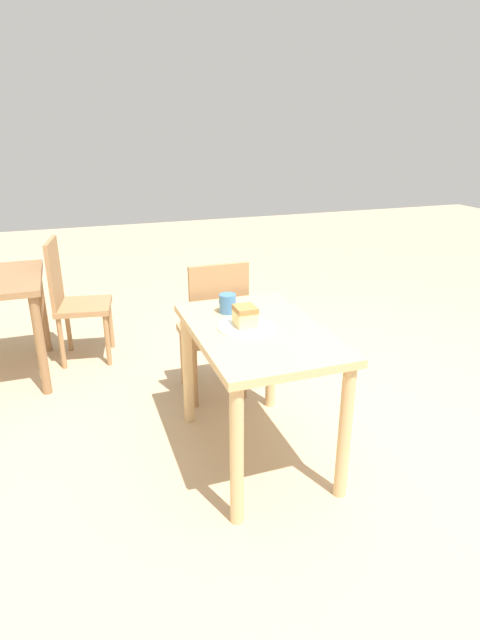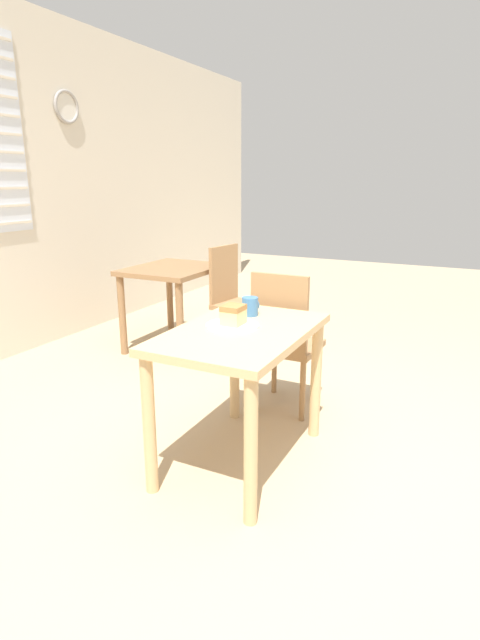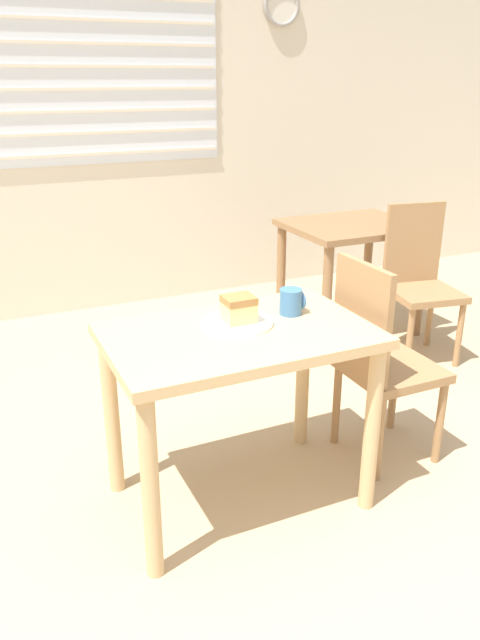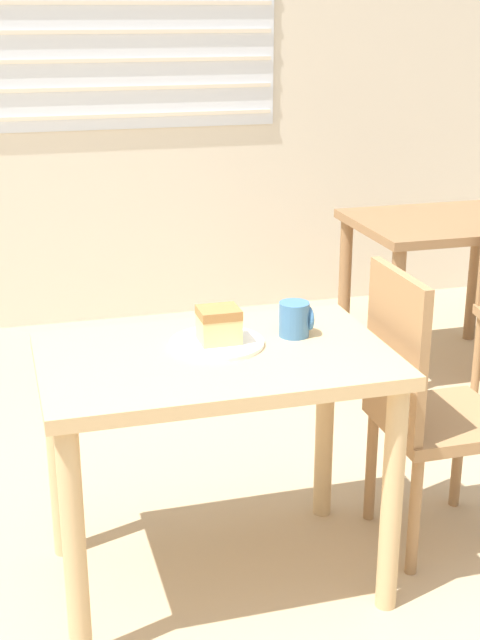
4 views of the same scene
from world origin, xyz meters
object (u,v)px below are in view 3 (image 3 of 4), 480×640
(dining_table_far, at_px, (351,243))
(cake_slice, at_px, (239,309))
(chair_near_window, at_px, (379,358))
(plate, at_px, (237,323))
(chair_far_corner, at_px, (419,279))
(dining_table_near, at_px, (239,362))
(coffee_mug, at_px, (292,302))

(dining_table_far, bearing_deg, cake_slice, -136.97)
(chair_near_window, relative_size, cake_slice, 7.99)
(chair_near_window, relative_size, plate, 3.39)
(chair_near_window, xyz_separation_m, chair_far_corner, (0.88, 0.81, 0.00))
(dining_table_near, height_order, plate, plate)
(dining_table_near, height_order, dining_table_far, dining_table_near)
(dining_table_far, xyz_separation_m, coffee_mug, (-1.16, -1.28, 0.19))
(cake_slice, bearing_deg, dining_table_near, -114.38)
(cake_slice, bearing_deg, dining_table_far, 43.03)
(dining_table_near, xyz_separation_m, coffee_mug, (0.26, 0.07, 0.18))
(dining_table_far, height_order, coffee_mug, coffee_mug)
(dining_table_near, height_order, coffee_mug, coffee_mug)
(dining_table_far, distance_m, chair_near_window, 1.53)
(chair_far_corner, bearing_deg, dining_table_far, 113.99)
(plate, relative_size, cake_slice, 2.36)
(dining_table_far, relative_size, coffee_mug, 7.96)
(chair_far_corner, bearing_deg, plate, -143.32)
(chair_near_window, relative_size, chair_far_corner, 1.00)
(coffee_mug, bearing_deg, plate, -176.78)
(chair_near_window, bearing_deg, dining_table_far, -29.50)
(dining_table_near, bearing_deg, chair_far_corner, 28.34)
(plate, xyz_separation_m, cake_slice, (0.01, -0.00, 0.06))
(chair_near_window, distance_m, chair_far_corner, 1.20)
(dining_table_near, bearing_deg, dining_table_far, 43.72)
(dining_table_far, height_order, plate, plate)
(dining_table_near, bearing_deg, plate, 71.35)
(dining_table_near, bearing_deg, cake_slice, 65.62)
(chair_near_window, relative_size, coffee_mug, 8.98)
(chair_far_corner, bearing_deg, cake_slice, -143.18)
(dining_table_far, distance_m, cake_slice, 1.91)
(plate, bearing_deg, dining_table_near, -108.65)
(plate, bearing_deg, chair_far_corner, 26.94)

